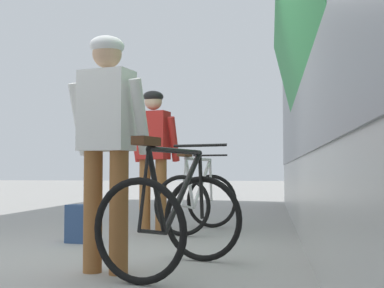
{
  "coord_description": "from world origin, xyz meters",
  "views": [
    {
      "loc": [
        1.28,
        -4.28,
        0.75
      ],
      "look_at": [
        0.43,
        1.46,
        1.05
      ],
      "focal_mm": 49.68,
      "sensor_mm": 36.0,
      "label": 1
    }
  ],
  "objects_px": {
    "cyclist_near_in_white": "(107,130)",
    "backpack_on_platform": "(80,224)",
    "bicycle_near_black": "(174,218)",
    "cyclist_far_in_red": "(153,147)",
    "bicycle_far_white": "(197,199)"
  },
  "relations": [
    {
      "from": "bicycle_near_black",
      "to": "cyclist_far_in_red",
      "type": "bearing_deg",
      "value": 105.99
    },
    {
      "from": "bicycle_far_white",
      "to": "bicycle_near_black",
      "type": "bearing_deg",
      "value": -85.98
    },
    {
      "from": "cyclist_far_in_red",
      "to": "bicycle_near_black",
      "type": "relative_size",
      "value": 1.43
    },
    {
      "from": "cyclist_near_in_white",
      "to": "backpack_on_platform",
      "type": "distance_m",
      "value": 1.96
    },
    {
      "from": "cyclist_near_in_white",
      "to": "bicycle_far_white",
      "type": "relative_size",
      "value": 1.46
    },
    {
      "from": "cyclist_near_in_white",
      "to": "bicycle_near_black",
      "type": "distance_m",
      "value": 0.82
    },
    {
      "from": "cyclist_near_in_white",
      "to": "cyclist_far_in_red",
      "type": "height_order",
      "value": "same"
    },
    {
      "from": "bicycle_far_white",
      "to": "backpack_on_platform",
      "type": "relative_size",
      "value": 3.01
    },
    {
      "from": "cyclist_near_in_white",
      "to": "bicycle_far_white",
      "type": "distance_m",
      "value": 2.88
    },
    {
      "from": "cyclist_near_in_white",
      "to": "backpack_on_platform",
      "type": "height_order",
      "value": "cyclist_near_in_white"
    },
    {
      "from": "cyclist_far_in_red",
      "to": "bicycle_far_white",
      "type": "xyz_separation_m",
      "value": [
        0.54,
        0.1,
        -0.65
      ]
    },
    {
      "from": "cyclist_near_in_white",
      "to": "bicycle_far_white",
      "type": "height_order",
      "value": "cyclist_near_in_white"
    },
    {
      "from": "bicycle_near_black",
      "to": "backpack_on_platform",
      "type": "xyz_separation_m",
      "value": [
        -1.26,
        1.45,
        -0.2
      ]
    },
    {
      "from": "cyclist_far_in_red",
      "to": "backpack_on_platform",
      "type": "distance_m",
      "value": 1.49
    },
    {
      "from": "bicycle_near_black",
      "to": "backpack_on_platform",
      "type": "bearing_deg",
      "value": 131.04
    }
  ]
}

